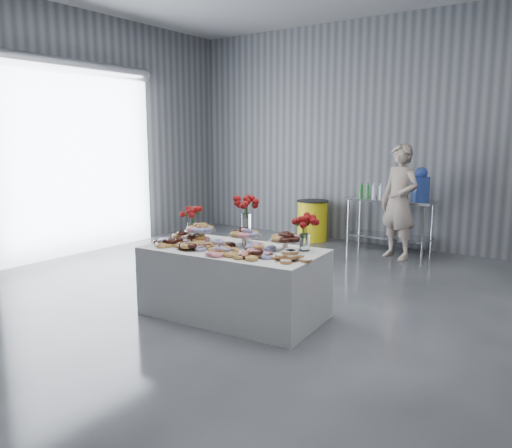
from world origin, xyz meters
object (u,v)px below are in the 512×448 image
Objects in this scene: display_table at (234,282)px; person at (399,202)px; prep_table at (390,215)px; trash_barrel at (312,220)px; water_jug at (421,186)px.

person is at bearing 81.61° from display_table.
prep_table is (0.22, 4.08, 0.24)m from display_table.
prep_table is 0.62m from person.
trash_barrel reaches higher than display_table.
person is at bearing -112.78° from water_jug.
person is 2.41× the size of trash_barrel.
trash_barrel is at bearing 180.00° from water_jug.
person is 1.94m from trash_barrel.
person is (0.54, 3.63, 0.54)m from display_table.
prep_table reaches higher than display_table.
trash_barrel is at bearing -180.00° from prep_table.
water_jug is 0.73× the size of trash_barrel.
prep_table reaches higher than trash_barrel.
prep_table is 0.82× the size of person.
water_jug reaches higher than prep_table.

